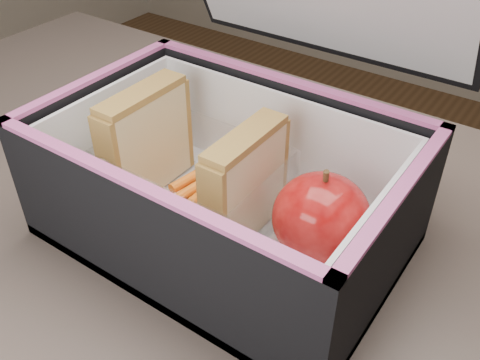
% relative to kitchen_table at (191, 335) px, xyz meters
% --- Properties ---
extents(kitchen_table, '(1.20, 0.80, 0.75)m').
position_rel_kitchen_table_xyz_m(kitchen_table, '(0.00, 0.00, 0.00)').
color(kitchen_table, '#51423B').
rests_on(kitchen_table, ground).
extents(lunch_bag, '(0.32, 0.30, 0.31)m').
position_rel_kitchen_table_xyz_m(lunch_bag, '(0.00, 0.06, 0.16)').
color(lunch_bag, black).
rests_on(lunch_bag, kitchen_table).
extents(plastic_tub, '(0.16, 0.12, 0.07)m').
position_rel_kitchen_table_xyz_m(plastic_tub, '(-0.04, 0.06, 0.14)').
color(plastic_tub, white).
rests_on(plastic_tub, lunch_bag).
extents(sandwich_left, '(0.03, 0.10, 0.11)m').
position_rel_kitchen_table_xyz_m(sandwich_left, '(-0.10, 0.06, 0.16)').
color(sandwich_left, '#D6BF82').
rests_on(sandwich_left, plastic_tub).
extents(sandwich_right, '(0.03, 0.09, 0.10)m').
position_rel_kitchen_table_xyz_m(sandwich_right, '(0.02, 0.06, 0.16)').
color(sandwich_right, '#D6BF82').
rests_on(sandwich_right, plastic_tub).
extents(carrot_sticks, '(0.05, 0.15, 0.03)m').
position_rel_kitchen_table_xyz_m(carrot_sticks, '(-0.03, 0.06, 0.12)').
color(carrot_sticks, orange).
rests_on(carrot_sticks, plastic_tub).
extents(paper_napkin, '(0.09, 0.10, 0.01)m').
position_rel_kitchen_table_xyz_m(paper_napkin, '(0.09, 0.07, 0.11)').
color(paper_napkin, white).
rests_on(paper_napkin, lunch_bag).
extents(red_apple, '(0.10, 0.10, 0.09)m').
position_rel_kitchen_table_xyz_m(red_apple, '(0.09, 0.07, 0.15)').
color(red_apple, '#7D0001').
rests_on(red_apple, paper_napkin).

